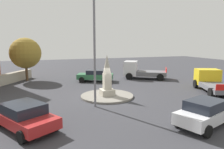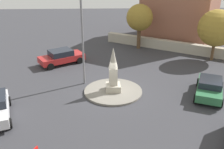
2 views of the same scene
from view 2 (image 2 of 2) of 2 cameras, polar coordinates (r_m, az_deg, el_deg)
ground_plane at (r=19.89m, az=0.26°, el=-3.91°), size 80.00×80.00×0.00m
traffic_island at (r=19.85m, az=0.26°, el=-3.71°), size 4.47×4.47×0.15m
monument at (r=19.20m, az=0.26°, el=0.35°), size 1.11×1.11×3.45m
streetlamp at (r=19.77m, az=-6.74°, el=11.63°), size 3.39×0.28×8.53m
car_red_approaching at (r=25.67m, az=-11.16°, el=3.91°), size 3.79×4.63×1.43m
car_green_far_side at (r=20.36m, az=20.85°, el=-2.61°), size 4.48×3.24×1.38m
stone_boundary_wall at (r=30.23m, az=11.65°, el=6.46°), size 8.26×12.84×1.11m
corner_building at (r=34.77m, az=15.38°, el=15.75°), size 11.48×11.35×9.91m
tree_near_wall at (r=29.56m, az=6.14°, el=12.40°), size 2.97×2.97×5.07m
tree_mid_cluster at (r=27.51m, az=22.19°, el=9.50°), size 3.63×3.63×5.13m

